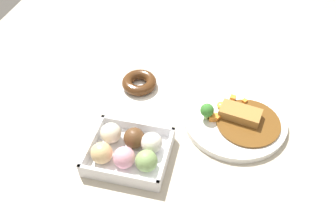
{
  "coord_description": "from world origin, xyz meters",
  "views": [
    {
      "loc": [
        0.06,
        -0.6,
        0.7
      ],
      "look_at": [
        -0.08,
        0.02,
        0.03
      ],
      "focal_mm": 36.89,
      "sensor_mm": 36.0,
      "label": 1
    }
  ],
  "objects": [
    {
      "name": "ground_plane",
      "position": [
        0.0,
        0.0,
        0.0
      ],
      "size": [
        1.6,
        1.6,
        0.0
      ],
      "primitive_type": "plane",
      "color": "#B2A893"
    },
    {
      "name": "donut_box",
      "position": [
        -0.14,
        -0.13,
        0.03
      ],
      "size": [
        0.19,
        0.17,
        0.06
      ],
      "color": "white",
      "rests_on": "ground_plane"
    },
    {
      "name": "chocolate_ring_donut",
      "position": [
        -0.19,
        0.13,
        0.02
      ],
      "size": [
        0.13,
        0.13,
        0.03
      ],
      "color": "white",
      "rests_on": "ground_plane"
    },
    {
      "name": "curry_plate",
      "position": [
        0.1,
        0.05,
        0.01
      ],
      "size": [
        0.28,
        0.28,
        0.07
      ],
      "color": "white",
      "rests_on": "ground_plane"
    }
  ]
}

